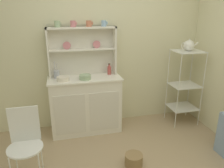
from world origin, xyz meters
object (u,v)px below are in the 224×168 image
hutch_shelf_unit (82,47)px  utensil_jar (57,74)px  cup_sage_0 (57,24)px  bowl_mixing_large (63,79)px  hutch_cabinet (86,104)px  wire_chair (25,139)px  bakers_rack (185,81)px  floor_basket (134,160)px  jam_bottle (109,70)px  porcelain_teapot (189,46)px

hutch_shelf_unit → utensil_jar: hutch_shelf_unit is taller
cup_sage_0 → bowl_mixing_large: bearing=-84.9°
hutch_cabinet → wire_chair: 1.19m
bakers_rack → floor_basket: bearing=-142.7°
bowl_mixing_large → jam_bottle: bearing=12.9°
hutch_cabinet → cup_sage_0: (-0.32, 0.12, 1.16)m
cup_sage_0 → bowl_mixing_large: cup_sage_0 is taller
hutch_cabinet → bakers_rack: bakers_rack is taller
wire_chair → jam_bottle: jam_bottle is taller
hutch_shelf_unit → porcelain_teapot: (1.57, -0.27, 0.01)m
hutch_shelf_unit → utensil_jar: 0.53m
cup_sage_0 → utensil_jar: (-0.06, -0.04, -0.69)m
floor_basket → cup_sage_0: size_ratio=2.40×
hutch_shelf_unit → bowl_mixing_large: size_ratio=5.70×
hutch_shelf_unit → porcelain_teapot: 1.59m
wire_chair → porcelain_teapot: size_ratio=3.39×
hutch_shelf_unit → bowl_mixing_large: 0.54m
utensil_jar → porcelain_teapot: bearing=-5.5°
floor_basket → bowl_mixing_large: bearing=129.9°
hutch_cabinet → bakers_rack: (1.57, -0.11, 0.28)m
hutch_cabinet → cup_sage_0: bearing=159.3°
utensil_jar → bowl_mixing_large: bearing=-61.4°
hutch_cabinet → jam_bottle: jam_bottle is taller
bakers_rack → utensil_jar: (-1.96, 0.19, 0.20)m
cup_sage_0 → porcelain_teapot: 1.94m
hutch_shelf_unit → floor_basket: size_ratio=4.55×
bowl_mixing_large → utensil_jar: bearing=118.6°
wire_chair → porcelain_teapot: bearing=31.0°
wire_chair → bowl_mixing_large: 1.03m
jam_bottle → utensil_jar: utensil_jar is taller
wire_chair → floor_basket: size_ratio=3.94×
utensil_jar → porcelain_teapot: (1.96, -0.19, 0.36)m
utensil_jar → porcelain_teapot: porcelain_teapot is taller
cup_sage_0 → bakers_rack: bearing=-7.0°
porcelain_teapot → floor_basket: bearing=-142.6°
bakers_rack → floor_basket: size_ratio=5.55×
floor_basket → porcelain_teapot: size_ratio=0.86×
bowl_mixing_large → cup_sage_0: bearing=95.1°
hutch_cabinet → utensil_jar: (-0.39, 0.08, 0.47)m
hutch_cabinet → hutch_shelf_unit: bearing=90.0°
floor_basket → cup_sage_0: cup_sage_0 is taller
bakers_rack → utensil_jar: bearing=174.5°
wire_chair → utensil_jar: bearing=82.0°
bowl_mixing_large → hutch_cabinet: bearing=13.4°
bakers_rack → porcelain_teapot: (-0.00, 0.00, 0.56)m
bowl_mixing_large → porcelain_teapot: bearing=-1.1°
floor_basket → bowl_mixing_large: 1.42m
hutch_shelf_unit → wire_chair: 1.52m
bakers_rack → cup_sage_0: (-1.90, 0.23, 0.89)m
hutch_cabinet → bowl_mixing_large: 0.54m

